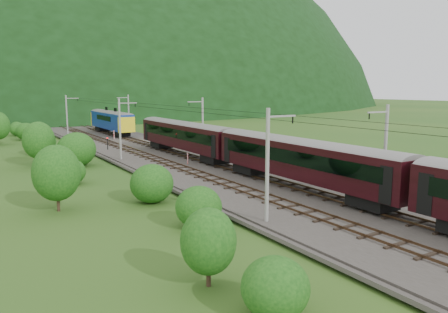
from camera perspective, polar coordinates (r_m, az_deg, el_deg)
ground at (r=35.48m, az=13.64°, el=-7.10°), size 600.00×600.00×0.00m
railbed at (r=42.83m, az=4.14°, el=-3.90°), size 14.00×220.00×0.30m
track_left at (r=41.46m, az=1.43°, el=-4.00°), size 2.40×220.00×0.27m
track_right at (r=44.19m, az=6.67°, el=-3.24°), size 2.40×220.00×0.27m
catenary_left at (r=59.04m, az=-13.37°, el=3.69°), size 2.54×192.28×8.00m
catenary_right at (r=63.90m, az=-2.87°, el=4.30°), size 2.54×192.28×8.00m
overhead_wires at (r=41.84m, az=4.24°, el=5.42°), size 4.83×198.00×0.03m
mountain_main at (r=285.12m, az=-26.71°, el=6.04°), size 504.00×360.00×244.00m
train at (r=32.68m, az=24.52°, el=-2.31°), size 3.17×151.31×5.53m
hazard_post_near at (r=54.42m, az=-4.77°, el=-0.24°), size 0.15×0.15×1.40m
hazard_post_far at (r=82.79m, az=-14.17°, el=2.75°), size 0.18×0.18×1.65m
signal at (r=69.14m, az=-14.97°, el=1.79°), size 0.21×0.21×1.89m
vegetation_left at (r=48.19m, az=-18.41°, el=-0.50°), size 12.69×144.80×5.71m
vegetation_right at (r=54.45m, az=10.97°, el=0.15°), size 7.54×100.57×3.22m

